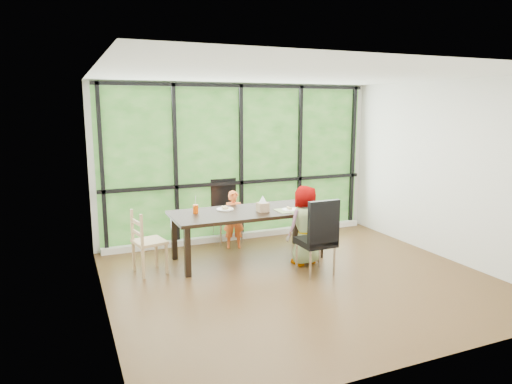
# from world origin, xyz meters

# --- Properties ---
(ground) EXTENTS (5.00, 5.00, 0.00)m
(ground) POSITION_xyz_m (0.00, 0.00, 0.00)
(ground) COLOR black
(ground) RESTS_ON ground
(back_wall) EXTENTS (5.00, 0.00, 5.00)m
(back_wall) POSITION_xyz_m (0.00, 2.25, 1.35)
(back_wall) COLOR silver
(back_wall) RESTS_ON ground
(foliage_backdrop) EXTENTS (4.80, 0.02, 2.65)m
(foliage_backdrop) POSITION_xyz_m (0.00, 2.23, 1.35)
(foliage_backdrop) COLOR #214C17
(foliage_backdrop) RESTS_ON back_wall
(window_mullions) EXTENTS (4.80, 0.06, 2.65)m
(window_mullions) POSITION_xyz_m (0.00, 2.19, 1.35)
(window_mullions) COLOR black
(window_mullions) RESTS_ON back_wall
(window_sill) EXTENTS (4.80, 0.12, 0.10)m
(window_sill) POSITION_xyz_m (0.00, 2.15, 0.05)
(window_sill) COLOR silver
(window_sill) RESTS_ON ground
(dining_table) EXTENTS (2.36, 1.18, 0.75)m
(dining_table) POSITION_xyz_m (-0.33, 1.10, 0.38)
(dining_table) COLOR black
(dining_table) RESTS_ON ground
(chair_window_leather) EXTENTS (0.47, 0.47, 1.08)m
(chair_window_leather) POSITION_xyz_m (-0.31, 2.06, 0.54)
(chair_window_leather) COLOR black
(chair_window_leather) RESTS_ON ground
(chair_interior_leather) EXTENTS (0.47, 0.47, 1.08)m
(chair_interior_leather) POSITION_xyz_m (0.30, 0.12, 0.54)
(chair_interior_leather) COLOR black
(chair_interior_leather) RESTS_ON ground
(chair_end_beech) EXTENTS (0.48, 0.49, 0.90)m
(chair_end_beech) POSITION_xyz_m (-1.81, 1.06, 0.45)
(chair_end_beech) COLOR #A38357
(chair_end_beech) RESTS_ON ground
(child_toddler) EXTENTS (0.40, 0.32, 0.96)m
(child_toddler) POSITION_xyz_m (-0.33, 1.70, 0.48)
(child_toddler) COLOR orange
(child_toddler) RESTS_ON ground
(child_older) EXTENTS (0.63, 0.47, 1.18)m
(child_older) POSITION_xyz_m (0.35, 0.54, 0.59)
(child_older) COLOR gray
(child_older) RESTS_ON ground
(placemat) EXTENTS (0.44, 0.33, 0.01)m
(placemat) POSITION_xyz_m (0.29, 0.87, 0.75)
(placemat) COLOR tan
(placemat) RESTS_ON dining_table
(plate_far) EXTENTS (0.26, 0.26, 0.02)m
(plate_far) POSITION_xyz_m (-0.61, 1.31, 0.76)
(plate_far) COLOR white
(plate_far) RESTS_ON dining_table
(plate_near) EXTENTS (0.23, 0.23, 0.01)m
(plate_near) POSITION_xyz_m (0.28, 0.90, 0.76)
(plate_near) COLOR white
(plate_near) RESTS_ON dining_table
(orange_cup) EXTENTS (0.08, 0.08, 0.13)m
(orange_cup) POSITION_xyz_m (-1.09, 1.25, 0.81)
(orange_cup) COLOR #E64904
(orange_cup) RESTS_ON dining_table
(green_cup) EXTENTS (0.07, 0.07, 0.10)m
(green_cup) POSITION_xyz_m (0.59, 0.85, 0.80)
(green_cup) COLOR #52C236
(green_cup) RESTS_ON dining_table
(white_mug) EXTENTS (0.08, 0.08, 0.08)m
(white_mug) POSITION_xyz_m (0.76, 1.13, 0.79)
(white_mug) COLOR white
(white_mug) RESTS_ON dining_table
(tissue_box) EXTENTS (0.16, 0.16, 0.13)m
(tissue_box) POSITION_xyz_m (-0.13, 0.97, 0.82)
(tissue_box) COLOR tan
(tissue_box) RESTS_ON dining_table
(crepe_rolls_far) EXTENTS (0.10, 0.12, 0.04)m
(crepe_rolls_far) POSITION_xyz_m (-0.61, 1.31, 0.78)
(crepe_rolls_far) COLOR tan
(crepe_rolls_far) RESTS_ON plate_far
(crepe_rolls_near) EXTENTS (0.05, 0.12, 0.04)m
(crepe_rolls_near) POSITION_xyz_m (0.28, 0.90, 0.78)
(crepe_rolls_near) COLOR tan
(crepe_rolls_near) RESTS_ON plate_near
(straw_white) EXTENTS (0.01, 0.04, 0.20)m
(straw_white) POSITION_xyz_m (-1.09, 1.25, 0.92)
(straw_white) COLOR white
(straw_white) RESTS_ON orange_cup
(straw_pink) EXTENTS (0.01, 0.04, 0.20)m
(straw_pink) POSITION_xyz_m (0.59, 0.85, 0.89)
(straw_pink) COLOR pink
(straw_pink) RESTS_ON green_cup
(tissue) EXTENTS (0.12, 0.12, 0.11)m
(tissue) POSITION_xyz_m (-0.13, 0.97, 0.94)
(tissue) COLOR white
(tissue) RESTS_ON tissue_box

